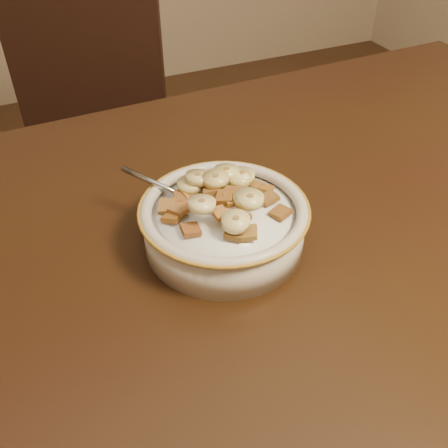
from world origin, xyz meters
name	(u,v)px	position (x,y,z in m)	size (l,w,h in m)	color
table	(284,257)	(0.00, 0.00, 0.73)	(1.40, 0.90, 0.04)	black
chair	(117,174)	(-0.06, 0.72, 0.44)	(0.39, 0.39, 0.88)	black
cereal_bowl	(224,229)	(-0.07, 0.04, 0.77)	(0.19, 0.19, 0.05)	beige
milk	(224,214)	(-0.07, 0.04, 0.80)	(0.16, 0.16, 0.00)	white
spoon	(201,204)	(-0.09, 0.06, 0.80)	(0.03, 0.05, 0.01)	#A5ACB6
cereal_square_0	(269,198)	(-0.01, 0.03, 0.80)	(0.02, 0.02, 0.01)	olive
cereal_square_1	(180,210)	(-0.12, 0.05, 0.81)	(0.02, 0.02, 0.01)	brown
cereal_square_2	(248,233)	(-0.06, -0.02, 0.81)	(0.02, 0.02, 0.01)	olive
cereal_square_3	(194,182)	(-0.08, 0.10, 0.80)	(0.02, 0.02, 0.01)	#915919
cereal_square_4	(237,186)	(-0.04, 0.06, 0.81)	(0.02, 0.02, 0.01)	brown
cereal_square_5	(225,197)	(-0.07, 0.03, 0.82)	(0.02, 0.02, 0.01)	brown
cereal_square_6	(222,213)	(-0.08, 0.02, 0.81)	(0.02, 0.02, 0.01)	olive
cereal_square_7	(183,196)	(-0.10, 0.07, 0.81)	(0.02, 0.02, 0.01)	brown
cereal_square_8	(167,206)	(-0.13, 0.06, 0.80)	(0.02, 0.02, 0.01)	brown
cereal_square_9	(182,200)	(-0.11, 0.07, 0.81)	(0.02, 0.02, 0.01)	brown
cereal_square_10	(233,198)	(-0.06, 0.03, 0.82)	(0.02, 0.02, 0.01)	brown
cereal_square_11	(253,185)	(-0.01, 0.06, 0.80)	(0.02, 0.02, 0.01)	olive
cereal_square_12	(191,230)	(-0.12, 0.02, 0.80)	(0.02, 0.02, 0.01)	brown
cereal_square_13	(172,217)	(-0.13, 0.05, 0.80)	(0.02, 0.02, 0.01)	brown
cereal_square_14	(234,233)	(-0.07, -0.01, 0.80)	(0.02, 0.02, 0.01)	brown
cereal_square_15	(216,191)	(-0.07, 0.06, 0.81)	(0.02, 0.02, 0.01)	brown
cereal_square_16	(212,190)	(-0.07, 0.06, 0.82)	(0.02, 0.02, 0.01)	brown
cereal_square_17	(281,212)	(-0.01, 0.00, 0.80)	(0.02, 0.02, 0.01)	brown
cereal_square_18	(264,189)	(0.00, 0.05, 0.80)	(0.02, 0.02, 0.01)	#965E1A
cereal_square_19	(192,197)	(-0.09, 0.07, 0.81)	(0.02, 0.02, 0.01)	#996425
cereal_square_20	(240,220)	(-0.06, 0.00, 0.81)	(0.02, 0.02, 0.01)	#986219
cereal_square_21	(233,194)	(-0.06, 0.04, 0.82)	(0.02, 0.02, 0.01)	brown
cereal_square_22	(211,186)	(-0.07, 0.08, 0.81)	(0.02, 0.02, 0.01)	brown
cereal_square_23	(180,207)	(-0.11, 0.06, 0.80)	(0.02, 0.02, 0.01)	brown
banana_slice_0	(239,178)	(-0.03, 0.07, 0.82)	(0.03, 0.03, 0.01)	#CDBE6D
banana_slice_1	(216,179)	(-0.06, 0.07, 0.82)	(0.03, 0.03, 0.01)	tan
banana_slice_2	(198,178)	(-0.08, 0.08, 0.82)	(0.03, 0.03, 0.01)	#CDC57A
banana_slice_3	(236,221)	(-0.07, -0.01, 0.82)	(0.03, 0.03, 0.01)	beige
banana_slice_4	(250,199)	(-0.04, 0.01, 0.82)	(0.03, 0.03, 0.01)	#EBD575
banana_slice_5	(202,204)	(-0.10, 0.02, 0.83)	(0.03, 0.03, 0.01)	beige
banana_slice_6	(247,198)	(-0.05, 0.02, 0.82)	(0.03, 0.03, 0.01)	#ECCE7D
banana_slice_7	(242,175)	(-0.03, 0.07, 0.82)	(0.03, 0.03, 0.01)	#FFE29D
banana_slice_8	(227,172)	(-0.04, 0.08, 0.82)	(0.03, 0.03, 0.01)	#D3C272
banana_slice_9	(190,184)	(-0.09, 0.08, 0.81)	(0.03, 0.03, 0.01)	#CDB786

